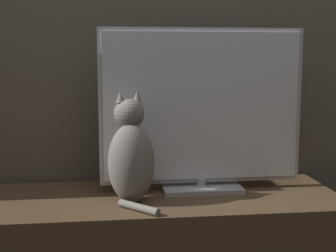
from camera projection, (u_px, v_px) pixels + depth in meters
The scene contains 3 objects.
tv_stand at pixel (149, 250), 1.96m from camera, with size 1.59×0.55×0.46m.
tv at pixel (202, 112), 1.98m from camera, with size 0.87×0.20×0.69m.
cat at pixel (131, 156), 1.83m from camera, with size 0.21×0.30×0.44m.
Camera 1 is at (-0.15, -0.96, 1.02)m, focal length 50.00 mm.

